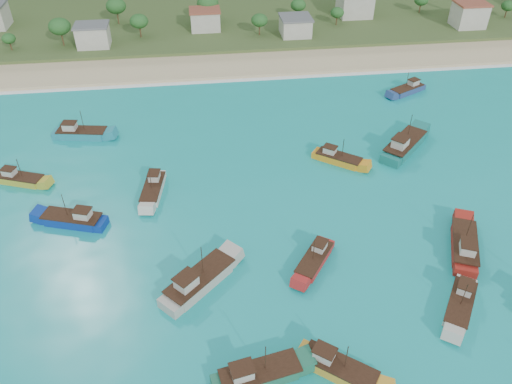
{
  "coord_description": "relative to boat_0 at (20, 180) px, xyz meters",
  "views": [
    {
      "loc": [
        -6.82,
        -49.11,
        54.8
      ],
      "look_at": [
        1.76,
        18.0,
        3.0
      ],
      "focal_mm": 35.0,
      "sensor_mm": 36.0,
      "label": 1
    }
  ],
  "objects": [
    {
      "name": "ground",
      "position": [
        40.69,
        -30.33,
        -0.64
      ],
      "size": [
        600.0,
        600.0,
        0.0
      ],
      "primitive_type": "plane",
      "color": "#0C8E81",
      "rests_on": "ground"
    },
    {
      "name": "beach",
      "position": [
        40.69,
        48.67,
        -0.64
      ],
      "size": [
        400.0,
        18.0,
        1.2
      ],
      "primitive_type": "cube",
      "color": "beige",
      "rests_on": "ground"
    },
    {
      "name": "surf_line",
      "position": [
        40.69,
        39.17,
        -0.64
      ],
      "size": [
        400.0,
        2.5,
        0.08
      ],
      "primitive_type": "cube",
      "color": "white",
      "rests_on": "ground"
    },
    {
      "name": "village",
      "position": [
        50.52,
        72.8,
        3.99
      ],
      "size": [
        215.66,
        27.75,
        6.79
      ],
      "color": "beige",
      "rests_on": "ground"
    },
    {
      "name": "vegetation",
      "position": [
        31.98,
        73.41,
        4.57
      ],
      "size": [
        274.39,
        25.57,
        8.8
      ],
      "color": "#235623",
      "rests_on": "ground"
    },
    {
      "name": "boat_0",
      "position": [
        0.0,
        0.0,
        0.0
      ],
      "size": [
        9.96,
        5.97,
        5.66
      ],
      "rotation": [
        0.0,
        0.0,
        4.36
      ],
      "color": "gold",
      "rests_on": "ground"
    },
    {
      "name": "boat_1",
      "position": [
        8.88,
        15.17,
        0.19
      ],
      "size": [
        11.73,
        5.24,
        6.69
      ],
      "rotation": [
        0.0,
        0.0,
        4.54
      ],
      "color": "teal",
      "rests_on": "ground"
    },
    {
      "name": "boat_4",
      "position": [
        60.07,
        -0.8,
        0.03
      ],
      "size": [
        9.65,
        8.29,
        5.84
      ],
      "rotation": [
        0.0,
        0.0,
        4.07
      ],
      "color": "orange",
      "rests_on": "ground"
    },
    {
      "name": "boat_6",
      "position": [
        38.49,
        -45.55,
        0.15
      ],
      "size": [
        11.43,
        5.29,
        6.51
      ],
      "rotation": [
        0.0,
        0.0,
        4.9
      ],
      "color": "#1D6449",
      "rests_on": "ground"
    },
    {
      "name": "boat_9",
      "position": [
        24.58,
        -6.25,
        0.07
      ],
      "size": [
        4.51,
        10.54,
        6.03
      ],
      "rotation": [
        0.0,
        0.0,
        2.99
      ],
      "color": "beige",
      "rests_on": "ground"
    },
    {
      "name": "boat_11",
      "position": [
        67.53,
        -38.25,
        0.06
      ],
      "size": [
        8.26,
        9.99,
        5.97
      ],
      "rotation": [
        0.0,
        0.0,
        2.53
      ],
      "color": "beige",
      "rests_on": "ground"
    },
    {
      "name": "boat_13",
      "position": [
        11.75,
        -13.22,
        0.14
      ],
      "size": [
        11.36,
        6.4,
        6.44
      ],
      "rotation": [
        0.0,
        0.0,
        1.26
      ],
      "color": "navy",
      "rests_on": "ground"
    },
    {
      "name": "boat_14",
      "position": [
        73.21,
        -27.57,
        0.25
      ],
      "size": [
        7.94,
        12.27,
        7.01
      ],
      "rotation": [
        0.0,
        0.0,
        5.87
      ],
      "color": "maroon",
      "rests_on": "ground"
    },
    {
      "name": "boat_16",
      "position": [
        48.2,
        -45.83,
        0.09
      ],
      "size": [
        10.1,
        8.76,
        6.14
      ],
      "rotation": [
        0.0,
        0.0,
        4.06
      ],
      "color": "gold",
      "rests_on": "ground"
    },
    {
      "name": "boat_18",
      "position": [
        49.49,
        -27.26,
        -0.0
      ],
      "size": [
        7.9,
        9.41,
        5.65
      ],
      "rotation": [
        0.0,
        0.0,
        2.52
      ],
      "color": "#AF2221",
      "rests_on": "ground"
    },
    {
      "name": "boat_19",
      "position": [
        31.94,
        -29.69,
        0.32
      ],
      "size": [
        11.67,
        11.37,
        7.43
      ],
      "rotation": [
        0.0,
        0.0,
        5.47
      ],
      "color": "#A8A497",
      "rests_on": "ground"
    },
    {
      "name": "boat_20",
      "position": [
        84.68,
        26.61,
        0.04
      ],
      "size": [
        10.18,
        7.16,
        5.87
      ],
      "rotation": [
        0.0,
        0.0,
        2.05
      ],
      "color": "navy",
      "rests_on": "ground"
    },
    {
      "name": "boat_23",
      "position": [
        74.33,
        1.53,
        0.45
      ],
      "size": [
        12.59,
        12.65,
        8.14
      ],
      "rotation": [
        0.0,
        0.0,
        5.5
      ],
      "color": "#156C64",
      "rests_on": "ground"
    }
  ]
}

